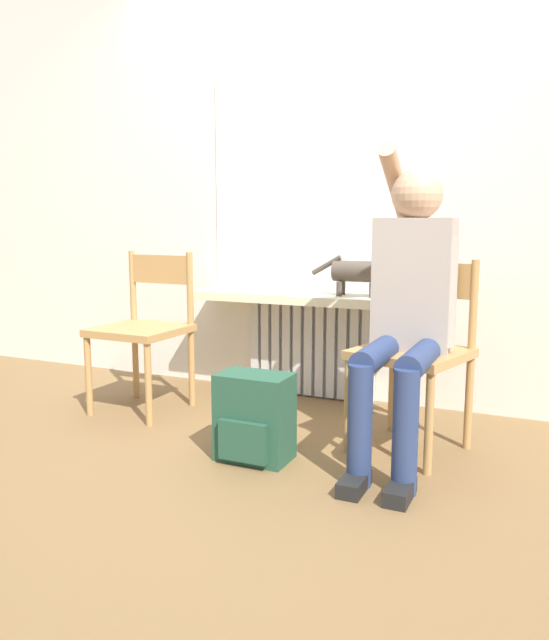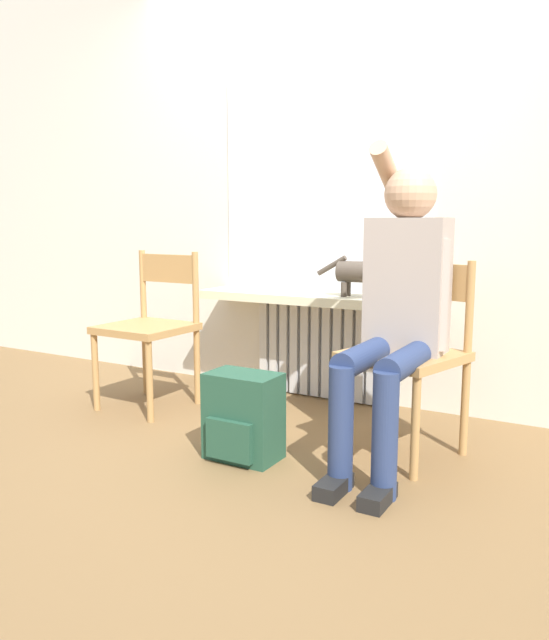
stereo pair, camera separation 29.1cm
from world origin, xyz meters
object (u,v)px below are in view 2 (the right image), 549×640
chair_left (151,325)px  cat (365,273)px  chair_right (409,352)px  person (399,300)px  backpack (243,417)px

chair_left → cat: size_ratio=1.87×
chair_right → person: size_ratio=0.63×
person → cat: bearing=122.8°
chair_right → chair_left: bearing=-164.3°
chair_left → chair_right: same height
chair_left → person: (1.49, -0.12, 0.25)m
person → cat: 0.76m
cat → backpack: 1.13m
cat → backpack: size_ratio=1.21×
chair_left → backpack: size_ratio=2.27×
chair_left → person: size_ratio=0.63×
chair_right → cat: chair_right is taller
chair_right → backpack: chair_right is taller
chair_right → cat: size_ratio=1.87×
person → backpack: size_ratio=3.58×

